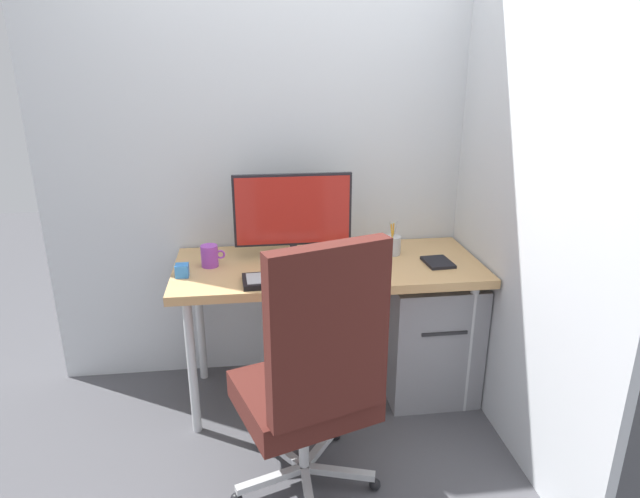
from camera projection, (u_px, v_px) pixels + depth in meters
name	position (u px, v px, depth m)	size (l,w,h in m)	color
ground_plane	(327.00, 392.00, 2.99)	(8.00, 8.00, 0.00)	#4C4C51
wall_back	(319.00, 122.00, 2.85)	(2.89, 0.04, 2.80)	silver
wall_side_right	(512.00, 134.00, 2.43)	(0.04, 2.02, 2.80)	silver
desk	(328.00, 275.00, 2.76)	(1.52, 0.64, 0.75)	tan
office_chair	(313.00, 376.00, 2.10)	(0.63, 0.62, 1.14)	black
filing_cabinet	(426.00, 332.00, 2.95)	(0.46, 0.53, 0.66)	gray
monitor	(293.00, 212.00, 2.74)	(0.59, 0.12, 0.43)	black
keyboard	(291.00, 279.00, 2.52)	(0.45, 0.19, 0.03)	black
mouse	(365.00, 274.00, 2.56)	(0.07, 0.10, 0.04)	#333338
pen_holder	(392.00, 245.00, 2.85)	(0.08, 0.08, 0.18)	#B2B5BA
notebook	(438.00, 262.00, 2.73)	(0.13, 0.16, 0.02)	black
coffee_mug	(210.00, 256.00, 2.69)	(0.12, 0.08, 0.11)	purple
desk_clamp_accessory	(182.00, 270.00, 2.57)	(0.06, 0.06, 0.06)	#337FD8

